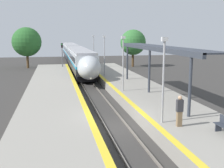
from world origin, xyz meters
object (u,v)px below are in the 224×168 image
(lamppost_mid, at_px, (123,60))
(lamppost_far, at_px, (104,53))
(train, at_px, (75,55))
(lamppost_near, at_px, (164,74))
(person_waiting, at_px, (180,110))
(railway_signal, at_px, (62,55))
(lamppost_farthest, at_px, (94,49))

(lamppost_mid, height_order, lamppost_far, same)
(train, xyz_separation_m, lamppost_near, (2.27, -37.97, 1.53))
(person_waiting, bearing_deg, train, 94.32)
(railway_signal, relative_size, lamppost_far, 0.93)
(lamppost_mid, bearing_deg, train, 94.57)
(railway_signal, distance_m, lamppost_near, 30.48)
(train, bearing_deg, railway_signal, -107.81)
(train, bearing_deg, lamppost_mid, -85.43)
(train, xyz_separation_m, person_waiting, (2.94, -38.83, -0.40))
(railway_signal, height_order, lamppost_far, lamppost_far)
(lamppost_mid, distance_m, lamppost_farthest, 19.12)
(railway_signal, relative_size, lamppost_near, 0.93)
(lamppost_far, bearing_deg, lamppost_farthest, 90.00)
(lamppost_mid, xyz_separation_m, lamppost_farthest, (0.00, 19.12, 0.00))
(lamppost_farthest, bearing_deg, person_waiting, -88.71)
(lamppost_mid, bearing_deg, lamppost_near, -90.00)
(train, relative_size, lamppost_far, 9.61)
(lamppost_near, distance_m, lamppost_far, 19.12)
(lamppost_mid, relative_size, lamppost_far, 1.00)
(train, xyz_separation_m, railway_signal, (-2.53, -7.88, 0.61))
(lamppost_farthest, bearing_deg, lamppost_near, -90.00)
(train, height_order, lamppost_near, lamppost_near)
(person_waiting, height_order, lamppost_farthest, lamppost_farthest)
(person_waiting, xyz_separation_m, lamppost_farthest, (-0.66, 29.54, 1.93))
(lamppost_near, xyz_separation_m, lamppost_far, (0.00, 19.12, 0.00))
(railway_signal, xyz_separation_m, lamppost_far, (4.80, -10.97, 0.92))
(person_waiting, bearing_deg, lamppost_far, 91.90)
(person_waiting, distance_m, lamppost_near, 2.22)
(train, distance_m, lamppost_farthest, 9.69)
(lamppost_near, bearing_deg, lamppost_far, 90.00)
(train, relative_size, lamppost_farthest, 9.61)
(train, height_order, lamppost_farthest, lamppost_farthest)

